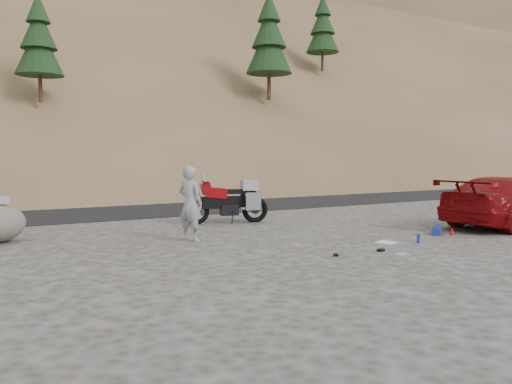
# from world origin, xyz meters

# --- Properties ---
(ground) EXTENTS (140.00, 140.00, 0.00)m
(ground) POSITION_xyz_m (0.00, 0.00, 0.00)
(ground) COLOR #474541
(ground) RESTS_ON ground
(road) EXTENTS (120.00, 7.00, 0.05)m
(road) POSITION_xyz_m (0.00, 9.00, 0.00)
(road) COLOR black
(road) RESTS_ON ground
(hillside) EXTENTS (120.00, 73.00, 46.72)m
(hillside) POSITION_xyz_m (-0.05, 40.88, 11.08)
(hillside) COLOR brown
(hillside) RESTS_ON ground
(motorcycle) EXTENTS (2.42, 1.02, 1.46)m
(motorcycle) POSITION_xyz_m (-0.33, 3.41, 0.62)
(motorcycle) COLOR black
(motorcycle) RESTS_ON ground
(man) EXTENTS (0.66, 0.74, 1.70)m
(man) POSITION_xyz_m (-2.43, 1.26, 0.00)
(man) COLOR #9A9A9F
(man) RESTS_ON ground
(red_car) EXTENTS (4.78, 2.17, 1.36)m
(red_car) POSITION_xyz_m (6.03, -0.96, 0.00)
(red_car) COLOR maroon
(red_car) RESTS_ON ground
(gear_white_cloth) EXTENTS (0.54, 0.51, 0.01)m
(gear_white_cloth) POSITION_xyz_m (1.23, -1.15, 0.01)
(gear_white_cloth) COLOR white
(gear_white_cloth) RESTS_ON ground
(gear_blue_mat) EXTENTS (0.53, 0.46, 0.20)m
(gear_blue_mat) POSITION_xyz_m (3.12, -0.92, 0.10)
(gear_blue_mat) COLOR #1A2D9D
(gear_blue_mat) RESTS_ON ground
(gear_bottle) EXTENTS (0.09, 0.09, 0.20)m
(gear_bottle) POSITION_xyz_m (1.81, -1.54, 0.10)
(gear_bottle) COLOR #1A2D9D
(gear_bottle) RESTS_ON ground
(gear_funnel) EXTENTS (0.17, 0.17, 0.18)m
(gear_funnel) POSITION_xyz_m (3.36, -1.18, 0.09)
(gear_funnel) COLOR #B00B10
(gear_funnel) RESTS_ON ground
(gear_glove_a) EXTENTS (0.19, 0.16, 0.05)m
(gear_glove_a) POSITION_xyz_m (0.42, -1.82, 0.02)
(gear_glove_a) COLOR black
(gear_glove_a) RESTS_ON ground
(gear_glove_b) EXTENTS (0.15, 0.16, 0.04)m
(gear_glove_b) POSITION_xyz_m (-0.67, -1.75, 0.02)
(gear_glove_b) COLOR black
(gear_glove_b) RESTS_ON ground
(gear_blue_cloth) EXTENTS (0.28, 0.21, 0.01)m
(gear_blue_cloth) POSITION_xyz_m (0.56, -2.26, 0.01)
(gear_blue_cloth) COLOR #86A8D0
(gear_blue_cloth) RESTS_ON ground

